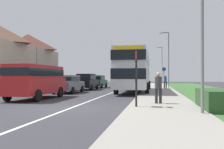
{
  "coord_description": "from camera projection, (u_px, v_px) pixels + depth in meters",
  "views": [
    {
      "loc": [
        3.81,
        -10.64,
        1.45
      ],
      "look_at": [
        0.78,
        6.47,
        1.6
      ],
      "focal_mm": 38.86,
      "sensor_mm": 36.0,
      "label": 1
    }
  ],
  "objects": [
    {
      "name": "ground_plane",
      "position": [
        71.0,
        108.0,
        11.13
      ],
      "size": [
        120.0,
        120.0,
        0.0
      ],
      "primitive_type": "plane",
      "color": "#38383D"
    },
    {
      "name": "street_lamp_mid",
      "position": [
        168.0,
        56.0,
        28.32
      ],
      "size": [
        1.14,
        0.2,
        6.65
      ],
      "color": "slate",
      "rests_on": "ground_plane"
    },
    {
      "name": "roadside_hedge",
      "position": [
        215.0,
        100.0,
        10.21
      ],
      "size": [
        1.1,
        2.99,
        0.9
      ],
      "primitive_type": "cube",
      "color": "#2D5128",
      "rests_on": "ground_plane"
    },
    {
      "name": "parked_van_red",
      "position": [
        36.0,
        79.0,
        15.65
      ],
      "size": [
        2.11,
        5.41,
        2.16
      ],
      "color": "#B21E1E",
      "rests_on": "ground_plane"
    },
    {
      "name": "double_decker_bus",
      "position": [
        134.0,
        69.0,
        22.4
      ],
      "size": [
        2.8,
        10.87,
        3.7
      ],
      "color": "#BCBCC1",
      "rests_on": "ground_plane"
    },
    {
      "name": "parked_car_dark_green",
      "position": [
        97.0,
        81.0,
        31.19
      ],
      "size": [
        1.92,
        4.36,
        1.6
      ],
      "color": "#19472D",
      "rests_on": "ground_plane"
    },
    {
      "name": "cycle_route_sign",
      "position": [
        164.0,
        77.0,
        27.7
      ],
      "size": [
        0.44,
        0.08,
        2.52
      ],
      "color": "slate",
      "rests_on": "ground_plane"
    },
    {
      "name": "pedestrian_at_stop",
      "position": [
        158.0,
        86.0,
        11.99
      ],
      "size": [
        0.34,
        0.34,
        1.67
      ],
      "color": "#23232D",
      "rests_on": "ground_plane"
    },
    {
      "name": "lane_marking_centre",
      "position": [
        106.0,
        95.0,
        19.01
      ],
      "size": [
        0.14,
        60.0,
        0.01
      ],
      "primitive_type": "cube",
      "color": "silver",
      "rests_on": "ground_plane"
    },
    {
      "name": "parked_car_black",
      "position": [
        87.0,
        81.0,
        26.26
      ],
      "size": [
        1.91,
        4.03,
        1.75
      ],
      "color": "black",
      "rests_on": "ground_plane"
    },
    {
      "name": "house_terrace_far_side",
      "position": [
        13.0,
        59.0,
        29.89
      ],
      "size": [
        6.1,
        13.61,
        7.3
      ],
      "color": "#C1A88E",
      "rests_on": "ground_plane"
    },
    {
      "name": "bus_stop_sign",
      "position": [
        136.0,
        75.0,
        10.74
      ],
      "size": [
        0.09,
        0.52,
        2.6
      ],
      "color": "black",
      "rests_on": "ground_plane"
    },
    {
      "name": "parked_car_grey",
      "position": [
        68.0,
        83.0,
        21.38
      ],
      "size": [
        1.87,
        4.32,
        1.57
      ],
      "color": "slate",
      "rests_on": "ground_plane"
    },
    {
      "name": "street_lamp_far",
      "position": [
        162.0,
        63.0,
        47.69
      ],
      "size": [
        1.14,
        0.2,
        7.26
      ],
      "color": "slate",
      "rests_on": "ground_plane"
    },
    {
      "name": "pavement_near_side",
      "position": [
        161.0,
        97.0,
        16.31
      ],
      "size": [
        3.2,
        68.0,
        0.12
      ],
      "primitive_type": "cube",
      "color": "#9E998E",
      "rests_on": "ground_plane"
    },
    {
      "name": "pedestrian_walking_away",
      "position": [
        165.0,
        81.0,
        27.41
      ],
      "size": [
        0.34,
        0.34,
        1.67
      ],
      "color": "#23232D",
      "rests_on": "ground_plane"
    }
  ]
}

